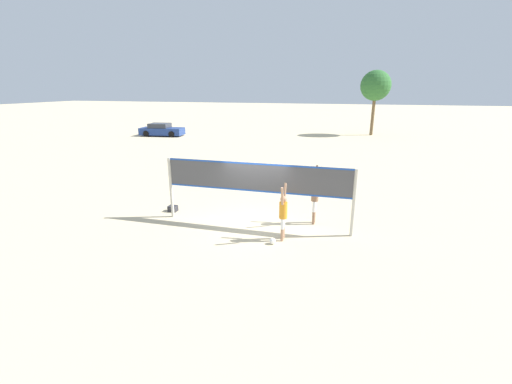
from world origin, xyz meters
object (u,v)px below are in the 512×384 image
volleyball (272,241)px  parked_car_near (162,130)px  player_spiker (283,212)px  gear_bag (173,208)px  tree_left_cluster (376,86)px  volleyball_net (256,183)px  player_blocker (315,194)px

volleyball → parked_car_near: 29.06m
player_spiker → parked_car_near: player_spiker is taller
gear_bag → tree_left_cluster: (9.32, 27.88, 5.10)m
gear_bag → tree_left_cluster: 29.84m
player_spiker → tree_left_cluster: bearing=-8.1°
parked_car_near → tree_left_cluster: bearing=10.7°
player_spiker → parked_car_near: size_ratio=0.42×
gear_bag → tree_left_cluster: bearing=71.5°
volleyball_net → player_spiker: bearing=-38.6°
volleyball → player_blocker: bearing=63.0°
volleyball_net → parked_car_near: size_ratio=1.51×
volleyball → parked_car_near: size_ratio=0.04×
player_spiker → tree_left_cluster: tree_left_cluster is taller
player_spiker → tree_left_cluster: 30.04m
player_blocker → volleyball: (-1.15, -2.25, -1.10)m
tree_left_cluster → gear_bag: bearing=-108.5°
gear_bag → volleyball_net: bearing=-8.4°
player_blocker → tree_left_cluster: (3.32, 27.63, 4.02)m
parked_car_near → volleyball_net: bearing=-58.8°
volleyball_net → player_blocker: bearing=21.3°
player_blocker → tree_left_cluster: size_ratio=0.33×
volleyball_net → gear_bag: size_ratio=19.90×
player_blocker → gear_bag: bearing=-87.6°
volleyball → gear_bag: gear_bag is taller
gear_bag → parked_car_near: 24.67m
player_blocker → volleyball_net: bearing=-68.7°
volleyball → player_spiker: bearing=58.1°
player_blocker → tree_left_cluster: tree_left_cluster is taller
volleyball_net → tree_left_cluster: tree_left_cluster is taller
parked_car_near → tree_left_cluster: (22.11, 6.80, 4.61)m
volleyball_net → player_spiker: volleyball_net is taller
volleyball → parked_car_near: (-17.65, 23.08, 0.51)m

